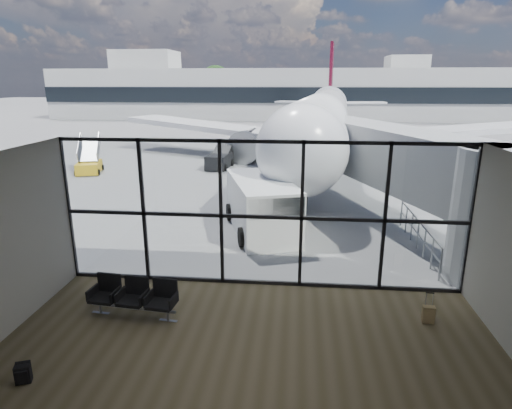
% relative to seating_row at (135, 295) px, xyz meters
% --- Properties ---
extents(ground, '(220.00, 220.00, 0.00)m').
position_rel_seating_row_xyz_m(ground, '(3.20, 42.14, -0.59)').
color(ground, slate).
rests_on(ground, ground).
extents(lounge_shell, '(12.02, 8.01, 4.51)m').
position_rel_seating_row_xyz_m(lounge_shell, '(3.20, -2.66, 2.06)').
color(lounge_shell, brown).
rests_on(lounge_shell, ground).
extents(glass_curtain_wall, '(12.10, 0.12, 4.50)m').
position_rel_seating_row_xyz_m(glass_curtain_wall, '(3.20, 2.14, 1.66)').
color(glass_curtain_wall, white).
rests_on(glass_curtain_wall, ground).
extents(jet_bridge, '(8.00, 16.50, 4.33)m').
position_rel_seating_row_xyz_m(jet_bridge, '(8.10, 9.22, 2.17)').
color(jet_bridge, gray).
rests_on(jet_bridge, ground).
extents(apron_railing, '(0.06, 5.46, 1.11)m').
position_rel_seating_row_xyz_m(apron_railing, '(8.80, 5.64, 0.13)').
color(apron_railing, gray).
rests_on(apron_railing, ground).
extents(far_terminal, '(80.00, 12.20, 11.00)m').
position_rel_seating_row_xyz_m(far_terminal, '(2.62, 64.11, 3.62)').
color(far_terminal, silver).
rests_on(far_terminal, ground).
extents(tree_0, '(4.95, 4.95, 7.12)m').
position_rel_seating_row_xyz_m(tree_0, '(-41.80, 74.14, 4.04)').
color(tree_0, '#382619').
rests_on(tree_0, ground).
extents(tree_1, '(5.61, 5.61, 8.07)m').
position_rel_seating_row_xyz_m(tree_1, '(-35.80, 74.14, 4.67)').
color(tree_1, '#382619').
rests_on(tree_1, ground).
extents(tree_2, '(6.27, 6.27, 9.03)m').
position_rel_seating_row_xyz_m(tree_2, '(-29.80, 74.14, 5.29)').
color(tree_2, '#382619').
rests_on(tree_2, ground).
extents(tree_3, '(4.95, 4.95, 7.12)m').
position_rel_seating_row_xyz_m(tree_3, '(-23.80, 74.14, 4.04)').
color(tree_3, '#382619').
rests_on(tree_3, ground).
extents(tree_4, '(5.61, 5.61, 8.07)m').
position_rel_seating_row_xyz_m(tree_4, '(-17.80, 74.14, 4.67)').
color(tree_4, '#382619').
rests_on(tree_4, ground).
extents(tree_5, '(6.27, 6.27, 9.03)m').
position_rel_seating_row_xyz_m(tree_5, '(-11.80, 74.14, 5.29)').
color(tree_5, '#382619').
rests_on(tree_5, ground).
extents(seating_row, '(2.39, 0.89, 1.06)m').
position_rel_seating_row_xyz_m(seating_row, '(0.00, 0.00, 0.00)').
color(seating_row, gray).
rests_on(seating_row, ground).
extents(backpack, '(0.35, 0.35, 0.45)m').
position_rel_seating_row_xyz_m(backpack, '(-1.34, -2.88, -0.37)').
color(backpack, black).
rests_on(backpack, ground).
extents(suitcase, '(0.32, 0.25, 0.83)m').
position_rel_seating_row_xyz_m(suitcase, '(7.74, 0.33, -0.34)').
color(suitcase, '#947D52').
rests_on(suitcase, ground).
extents(airliner, '(34.71, 40.32, 10.39)m').
position_rel_seating_row_xyz_m(airliner, '(6.16, 25.85, 2.58)').
color(airliner, white).
rests_on(airliner, ground).
extents(service_van, '(3.60, 5.49, 2.20)m').
position_rel_seating_row_xyz_m(service_van, '(2.84, 6.96, 0.54)').
color(service_van, white).
rests_on(service_van, ground).
extents(belt_loader, '(1.77, 3.99, 1.79)m').
position_rel_seating_row_xyz_m(belt_loader, '(-1.38, 20.33, 0.02)').
color(belt_loader, black).
rests_on(belt_loader, ground).
extents(mobile_stairs, '(2.18, 3.23, 2.08)m').
position_rel_seating_row_xyz_m(mobile_stairs, '(-10.03, 17.80, -0.09)').
color(mobile_stairs, gold).
rests_on(mobile_stairs, ground).
extents(traffic_cone_a, '(0.42, 0.42, 0.60)m').
position_rel_seating_row_xyz_m(traffic_cone_a, '(5.03, 13.43, -0.30)').
color(traffic_cone_a, red).
rests_on(traffic_cone_a, ground).
extents(traffic_cone_b, '(0.44, 0.44, 0.63)m').
position_rel_seating_row_xyz_m(traffic_cone_b, '(5.63, 15.65, -0.29)').
color(traffic_cone_b, '#FF630D').
rests_on(traffic_cone_b, ground).
extents(traffic_cone_c, '(0.40, 0.40, 0.58)m').
position_rel_seating_row_xyz_m(traffic_cone_c, '(8.20, 17.94, -0.31)').
color(traffic_cone_c, '#FF380D').
rests_on(traffic_cone_c, ground).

